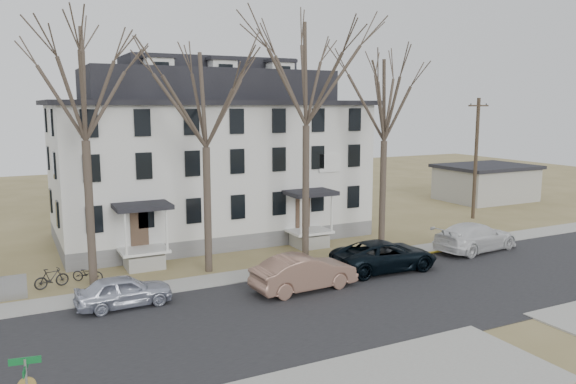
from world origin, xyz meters
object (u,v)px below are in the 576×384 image
tree_center (306,67)px  car_silver (124,292)px  tree_far_left (82,75)px  tree_mid_left (205,93)px  bicycle_right (52,279)px  utility_pole_far (476,157)px  boarding_house (210,158)px  car_tan (304,273)px  car_white (475,237)px  tree_mid_right (385,94)px  car_navy (385,256)px  bicycle_left (88,274)px

tree_center → car_silver: (-11.17, -3.56, -10.37)m
tree_far_left → tree_mid_left: 6.05m
tree_center → bicycle_right: bearing=177.2°
utility_pole_far → boarding_house: bearing=169.1°
boarding_house → utility_pole_far: boarding_house is taller
tree_far_left → bicycle_right: (-1.88, 0.68, -9.84)m
car_tan → tree_center: bearing=-33.1°
tree_mid_left → car_tan: (3.12, -5.16, -8.73)m
tree_center → utility_pole_far: bearing=13.5°
bicycle_right → boarding_house: bearing=-69.1°
car_silver → car_white: bearing=-91.4°
tree_mid_right → car_silver: (-16.67, -3.56, -8.88)m
tree_mid_left → bicycle_right: (-7.88, 0.68, -9.10)m
car_tan → tree_far_left: bearing=56.6°
tree_center → car_navy: tree_center is taller
car_tan → bicycle_right: (-11.00, 5.84, -0.37)m
tree_mid_left → car_white: 18.64m
tree_mid_right → utility_pole_far: 13.55m
tree_mid_left → tree_mid_right: size_ratio=1.00×
car_navy → boarding_house: bearing=27.3°
tree_mid_right → tree_far_left: bearing=180.0°
tree_far_left → tree_mid_left: (6.00, 0.00, -0.74)m
tree_far_left → utility_pole_far: size_ratio=1.44×
car_silver → car_navy: car_navy is taller
tree_mid_right → utility_pole_far: tree_mid_right is taller
tree_center → car_white: tree_center is taller
tree_center → bicycle_right: tree_center is taller
tree_center → car_white: (10.12, -3.39, -10.22)m
tree_far_left → utility_pole_far: (29.50, 4.20, -5.44)m
tree_mid_right → bicycle_left: tree_mid_right is taller
tree_center → bicycle_left: (-12.15, 0.96, -10.66)m
tree_mid_left → car_tan: bearing=-58.9°
boarding_house → car_tan: size_ratio=3.95×
bicycle_right → car_silver: bearing=-161.0°
tree_mid_right → car_tan: size_ratio=2.42×
bicycle_left → boarding_house: bearing=-18.3°
boarding_house → tree_far_left: size_ratio=1.52×
car_tan → car_silver: bearing=75.1°
car_white → bicycle_left: car_white is taller
utility_pole_far → car_white: size_ratio=1.59×
bicycle_left → tree_far_left: bearing=-137.9°
tree_mid_left → tree_mid_right: 11.50m
tree_far_left → car_tan: (9.12, -5.16, -9.48)m
car_navy → tree_center: bearing=34.7°
tree_mid_right → tree_mid_left: bearing=180.0°
boarding_house → car_white: (13.12, -11.54, -4.51)m
utility_pole_far → bicycle_left: (-29.65, -3.24, -4.48)m
car_tan → car_white: car_tan is taller
car_tan → car_white: size_ratio=0.88×
car_navy → bicycle_right: (-16.50, 4.91, -0.32)m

